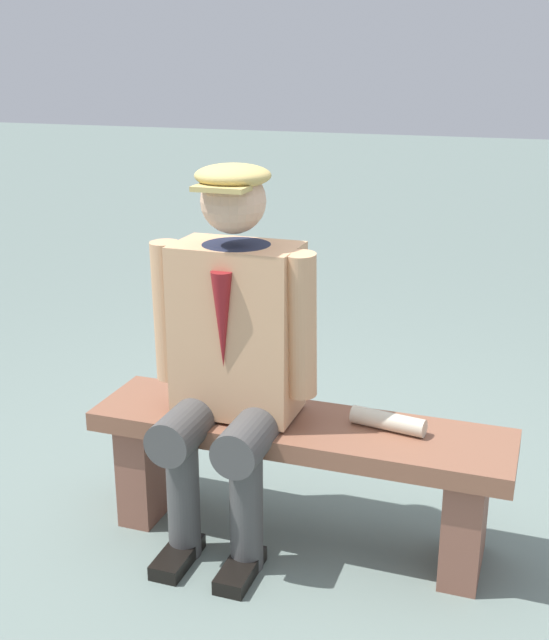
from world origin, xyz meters
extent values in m
plane|color=slate|center=(0.00, 0.00, 0.00)|extent=(30.00, 30.00, 0.00)
cube|color=brown|center=(0.00, 0.00, 0.41)|extent=(1.43, 0.36, 0.07)
cube|color=brown|center=(-0.57, 0.00, 0.19)|extent=(0.12, 0.31, 0.38)
cube|color=brown|center=(0.57, 0.00, 0.19)|extent=(0.12, 0.31, 0.38)
cube|color=tan|center=(0.22, 0.00, 0.75)|extent=(0.41, 0.24, 0.58)
cylinder|color=#1E2338|center=(0.22, 0.00, 1.01)|extent=(0.23, 0.23, 0.06)
cone|color=maroon|center=(0.22, 0.13, 0.82)|extent=(0.07, 0.07, 0.32)
sphere|color=#DBAD8C|center=(0.22, 0.02, 1.19)|extent=(0.21, 0.21, 0.21)
ellipsoid|color=tan|center=(0.22, 0.02, 1.27)|extent=(0.24, 0.24, 0.07)
cube|color=tan|center=(0.22, 0.11, 1.24)|extent=(0.17, 0.09, 0.02)
cylinder|color=#494848|center=(0.11, 0.11, 0.46)|extent=(0.15, 0.46, 0.15)
cylinder|color=#494848|center=(0.11, 0.23, 0.23)|extent=(0.11, 0.11, 0.46)
cube|color=black|center=(0.11, 0.29, 0.03)|extent=(0.10, 0.24, 0.05)
cylinder|color=tan|center=(-0.02, 0.04, 0.80)|extent=(0.11, 0.13, 0.49)
cylinder|color=#494848|center=(0.33, 0.11, 0.46)|extent=(0.15, 0.46, 0.15)
cylinder|color=#494848|center=(0.33, 0.23, 0.23)|extent=(0.11, 0.11, 0.46)
cube|color=black|center=(0.33, 0.29, 0.03)|extent=(0.10, 0.24, 0.05)
cylinder|color=tan|center=(0.45, 0.04, 0.80)|extent=(0.10, 0.11, 0.48)
cylinder|color=beige|center=(-0.30, -0.03, 0.48)|extent=(0.26, 0.10, 0.06)
camera|label=1|loc=(-0.75, 2.39, 1.63)|focal=45.71mm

